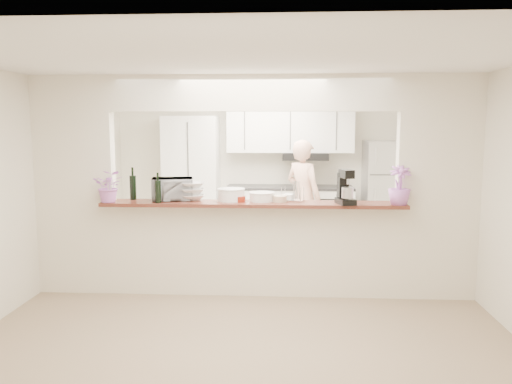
# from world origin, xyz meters

# --- Properties ---
(floor) EXTENTS (6.00, 6.00, 0.00)m
(floor) POSITION_xyz_m (0.00, 0.00, 0.00)
(floor) COLOR gray
(floor) RESTS_ON ground
(tile_overlay) EXTENTS (5.00, 2.90, 0.01)m
(tile_overlay) POSITION_xyz_m (0.00, 1.55, 0.01)
(tile_overlay) COLOR beige
(tile_overlay) RESTS_ON floor
(partition) EXTENTS (5.00, 0.15, 2.50)m
(partition) POSITION_xyz_m (0.00, 0.00, 1.48)
(partition) COLOR white
(partition) RESTS_ON floor
(bar_counter) EXTENTS (3.40, 0.38, 1.09)m
(bar_counter) POSITION_xyz_m (0.00, -0.00, 0.58)
(bar_counter) COLOR white
(bar_counter) RESTS_ON floor
(kitchen_cabinets) EXTENTS (3.15, 0.62, 2.25)m
(kitchen_cabinets) POSITION_xyz_m (-0.19, 2.72, 0.97)
(kitchen_cabinets) COLOR white
(kitchen_cabinets) RESTS_ON floor
(refrigerator) EXTENTS (0.75, 0.70, 1.70)m
(refrigerator) POSITION_xyz_m (2.05, 2.65, 0.85)
(refrigerator) COLOR #B0B0B5
(refrigerator) RESTS_ON floor
(flower_left) EXTENTS (0.35, 0.31, 0.36)m
(flower_left) POSITION_xyz_m (-1.60, -0.15, 1.27)
(flower_left) COLOR #C769A4
(flower_left) RESTS_ON bar_counter
(wine_bottle_a) EXTENTS (0.07, 0.07, 0.34)m
(wine_bottle_a) POSITION_xyz_m (-1.05, -0.15, 1.22)
(wine_bottle_a) COLOR black
(wine_bottle_a) RESTS_ON bar_counter
(wine_bottle_b) EXTENTS (0.08, 0.08, 0.38)m
(wine_bottle_b) POSITION_xyz_m (-1.40, 0.07, 1.24)
(wine_bottle_b) COLOR black
(wine_bottle_b) RESTS_ON bar_counter
(toaster_oven) EXTENTS (0.52, 0.40, 0.26)m
(toaster_oven) POSITION_xyz_m (-0.93, 0.05, 1.22)
(toaster_oven) COLOR #A4A5A9
(toaster_oven) RESTS_ON bar_counter
(serving_bowls) EXTENTS (0.34, 0.34, 0.21)m
(serving_bowls) POSITION_xyz_m (-0.70, 0.05, 1.19)
(serving_bowls) COLOR white
(serving_bowls) RESTS_ON bar_counter
(plate_stack_a) EXTENTS (0.31, 0.31, 0.14)m
(plate_stack_a) POSITION_xyz_m (-0.25, 0.03, 1.16)
(plate_stack_a) COLOR white
(plate_stack_a) RESTS_ON bar_counter
(plate_stack_b) EXTENTS (0.29, 0.29, 0.10)m
(plate_stack_b) POSITION_xyz_m (0.10, 0.03, 1.14)
(plate_stack_b) COLOR white
(plate_stack_b) RESTS_ON bar_counter
(red_bowl) EXTENTS (0.14, 0.14, 0.06)m
(red_bowl) POSITION_xyz_m (-0.15, -0.03, 1.12)
(red_bowl) COLOR maroon
(red_bowl) RESTS_ON bar_counter
(tan_bowl) EXTENTS (0.15, 0.15, 0.07)m
(tan_bowl) POSITION_xyz_m (0.31, -0.03, 1.13)
(tan_bowl) COLOR #C7AC8C
(tan_bowl) RESTS_ON bar_counter
(utensil_caddy) EXTENTS (0.28, 0.22, 0.23)m
(utensil_caddy) POSITION_xyz_m (0.45, 0.05, 1.19)
(utensil_caddy) COLOR silver
(utensil_caddy) RESTS_ON bar_counter
(stand_mixer) EXTENTS (0.22, 0.29, 0.38)m
(stand_mixer) POSITION_xyz_m (1.02, -0.14, 1.26)
(stand_mixer) COLOR black
(stand_mixer) RESTS_ON bar_counter
(flower_right) EXTENTS (0.25, 0.25, 0.43)m
(flower_right) POSITION_xyz_m (1.60, -0.15, 1.30)
(flower_right) COLOR #B963B2
(flower_right) RESTS_ON bar_counter
(person) EXTENTS (0.74, 0.73, 1.73)m
(person) POSITION_xyz_m (0.65, 1.95, 0.86)
(person) COLOR #D3A189
(person) RESTS_ON floor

